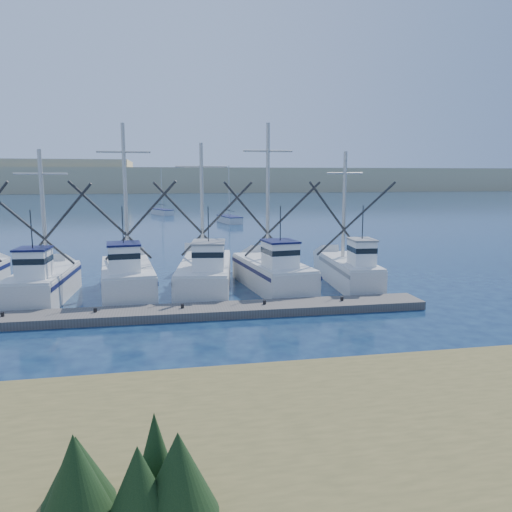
% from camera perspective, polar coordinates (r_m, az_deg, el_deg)
% --- Properties ---
extents(ground, '(500.00, 500.00, 0.00)m').
position_cam_1_polar(ground, '(20.35, 13.40, -10.16)').
color(ground, '#0D1B3A').
rests_on(ground, ground).
extents(floating_dock, '(30.13, 2.27, 0.40)m').
position_cam_1_polar(floating_dock, '(24.33, -15.52, -6.55)').
color(floating_dock, '#56504D').
rests_on(floating_dock, ground).
extents(dune_ridge, '(360.00, 60.00, 10.00)m').
position_cam_1_polar(dune_ridge, '(227.61, -8.96, 8.61)').
color(dune_ridge, tan).
rests_on(dune_ridge, ground).
extents(trawler_fleet, '(29.31, 9.48, 9.77)m').
position_cam_1_polar(trawler_fleet, '(28.87, -13.75, -2.42)').
color(trawler_fleet, silver).
rests_on(trawler_fleet, ground).
extents(sailboat_near, '(3.04, 6.25, 8.10)m').
position_cam_1_polar(sailboat_near, '(71.70, -3.04, 4.20)').
color(sailboat_near, silver).
rests_on(sailboat_near, ground).
extents(sailboat_far, '(3.92, 6.34, 8.10)m').
position_cam_1_polar(sailboat_far, '(88.22, -10.66, 4.98)').
color(sailboat_far, silver).
rests_on(sailboat_far, ground).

